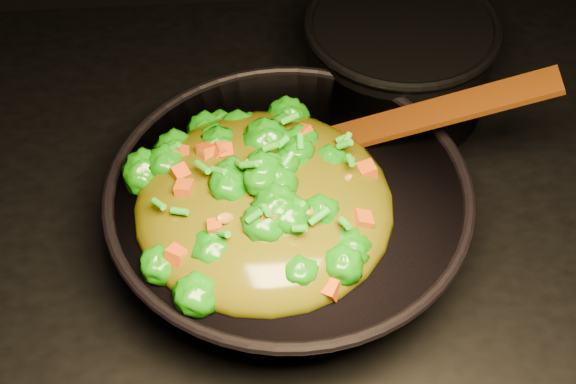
{
  "coord_description": "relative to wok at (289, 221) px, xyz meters",
  "views": [
    {
      "loc": [
        -0.09,
        -0.56,
        1.63
      ],
      "look_at": [
        -0.05,
        -0.01,
        0.99
      ],
      "focal_mm": 50.0,
      "sensor_mm": 36.0,
      "label": 1
    }
  ],
  "objects": [
    {
      "name": "spatula",
      "position": [
        0.16,
        0.06,
        0.09
      ],
      "size": [
        0.24,
        0.06,
        0.1
      ],
      "primitive_type": "cube",
      "rotation": [
        0.0,
        -0.38,
        -0.09
      ],
      "color": "#341105",
      "rests_on": "wok"
    },
    {
      "name": "back_pot",
      "position": [
        0.16,
        0.24,
        0.01
      ],
      "size": [
        0.31,
        0.31,
        0.13
      ],
      "primitive_type": "cylinder",
      "rotation": [
        0.0,
        0.0,
        0.44
      ],
      "color": "black",
      "rests_on": "stovetop"
    },
    {
      "name": "wok",
      "position": [
        0.0,
        0.0,
        0.0
      ],
      "size": [
        0.42,
        0.42,
        0.1
      ],
      "primitive_type": null,
      "rotation": [
        0.0,
        0.0,
        -0.14
      ],
      "color": "black",
      "rests_on": "stovetop"
    },
    {
      "name": "stir_fry",
      "position": [
        -0.03,
        -0.02,
        0.1
      ],
      "size": [
        0.34,
        0.34,
        0.09
      ],
      "primitive_type": null,
      "rotation": [
        0.0,
        0.0,
        0.35
      ],
      "color": "#167308",
      "rests_on": "wok"
    }
  ]
}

